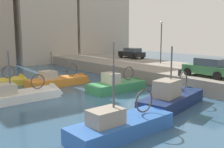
# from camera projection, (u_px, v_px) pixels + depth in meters

# --- Properties ---
(water_surface) EXTENTS (80.00, 80.00, 0.00)m
(water_surface) POSITION_uv_depth(u_px,v_px,m) (90.00, 99.00, 18.25)
(water_surface) COLOR #335675
(water_surface) RESTS_ON ground
(quay_wall) EXTENTS (9.00, 56.00, 1.20)m
(quay_wall) POSITION_uv_depth(u_px,v_px,m) (190.00, 75.00, 25.04)
(quay_wall) COLOR gray
(quay_wall) RESTS_ON ground
(fishing_boat_green) EXTENTS (5.62, 2.20, 4.80)m
(fishing_boat_green) POSITION_uv_depth(u_px,v_px,m) (120.00, 89.00, 21.15)
(fishing_boat_green) COLOR #388951
(fishing_boat_green) RESTS_ON ground
(fishing_boat_blue) EXTENTS (6.18, 2.10, 4.08)m
(fishing_boat_blue) POSITION_uv_depth(u_px,v_px,m) (127.00, 131.00, 12.04)
(fishing_boat_blue) COLOR #2D60B7
(fishing_boat_blue) RESTS_ON ground
(fishing_boat_orange) EXTENTS (6.32, 2.24, 3.92)m
(fishing_boat_orange) POSITION_uv_depth(u_px,v_px,m) (62.00, 84.00, 23.47)
(fishing_boat_orange) COLOR orange
(fishing_boat_orange) RESTS_ON ground
(fishing_boat_navy) EXTENTS (6.74, 3.37, 4.71)m
(fishing_boat_navy) POSITION_uv_depth(u_px,v_px,m) (174.00, 103.00, 16.59)
(fishing_boat_navy) COLOR navy
(fishing_boat_navy) RESTS_ON ground
(fishing_boat_white) EXTENTS (6.72, 2.42, 4.39)m
(fishing_boat_white) POSITION_uv_depth(u_px,v_px,m) (23.00, 99.00, 18.09)
(fishing_boat_white) COLOR white
(fishing_boat_white) RESTS_ON ground
(parked_car_black) EXTENTS (1.98, 4.15, 1.44)m
(parked_car_black) POSITION_uv_depth(u_px,v_px,m) (132.00, 53.00, 35.94)
(parked_car_black) COLOR black
(parked_car_black) RESTS_ON quay_wall
(parked_car_green) EXTENTS (1.93, 3.90, 1.49)m
(parked_car_green) POSITION_uv_depth(u_px,v_px,m) (209.00, 67.00, 20.44)
(parked_car_green) COLOR #387547
(parked_car_green) RESTS_ON quay_wall
(mooring_bollard_north) EXTENTS (0.28, 0.28, 0.55)m
(mooring_bollard_north) POSITION_uv_depth(u_px,v_px,m) (180.00, 73.00, 20.85)
(mooring_bollard_north) COLOR #2D2D33
(mooring_bollard_north) RESTS_ON quay_wall
(quay_streetlamp) EXTENTS (0.36, 0.36, 4.83)m
(quay_streetlamp) POSITION_uv_depth(u_px,v_px,m) (161.00, 35.00, 29.41)
(quay_streetlamp) COLOR #38383D
(quay_streetlamp) RESTS_ON quay_wall
(waterfront_building_west) EXTENTS (9.28, 6.27, 18.46)m
(waterfront_building_west) POSITION_uv_depth(u_px,v_px,m) (42.00, 3.00, 40.20)
(waterfront_building_west) COLOR #B2A899
(waterfront_building_west) RESTS_ON ground
(waterfront_building_central) EXTENTS (10.81, 6.77, 13.70)m
(waterfront_building_central) POSITION_uv_depth(u_px,v_px,m) (96.00, 21.00, 46.96)
(waterfront_building_central) COLOR #B2A899
(waterfront_building_central) RESTS_ON ground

